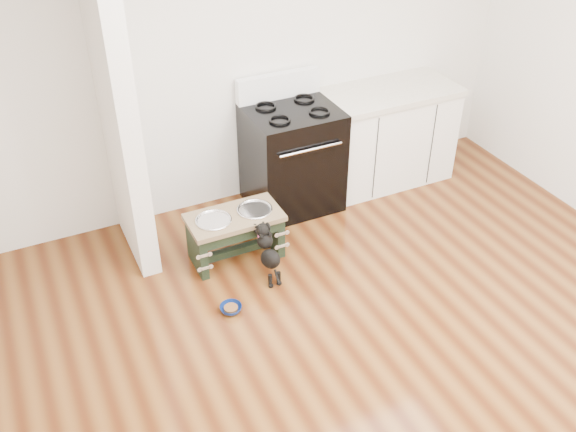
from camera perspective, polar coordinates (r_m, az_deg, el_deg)
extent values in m
plane|color=#48200C|center=(4.35, 10.06, -13.92)|extent=(5.00, 5.00, 0.00)
plane|color=silver|center=(5.42, -3.69, 14.41)|extent=(5.00, 0.00, 5.00)
cube|color=silver|center=(4.77, -15.15, 10.33)|extent=(0.15, 0.80, 2.70)
cube|color=black|center=(5.60, 0.37, 5.14)|extent=(0.76, 0.65, 0.92)
cube|color=black|center=(5.40, 1.80, 3.11)|extent=(0.58, 0.02, 0.50)
cylinder|color=silver|center=(5.20, 2.07, 5.91)|extent=(0.56, 0.02, 0.02)
cube|color=white|center=(5.57, -0.86, 11.51)|extent=(0.76, 0.08, 0.22)
torus|color=black|center=(5.20, -0.74, 8.55)|extent=(0.18, 0.18, 0.02)
torus|color=black|center=(5.35, 2.81, 9.27)|extent=(0.18, 0.18, 0.02)
torus|color=black|center=(5.43, -2.00, 9.72)|extent=(0.18, 0.18, 0.02)
torus|color=black|center=(5.57, 1.45, 10.40)|extent=(0.18, 0.18, 0.02)
cube|color=white|center=(6.08, 8.68, 6.90)|extent=(1.20, 0.60, 0.86)
cube|color=#BBB4A0|center=(5.88, 9.07, 10.82)|extent=(1.24, 0.64, 0.05)
cube|color=black|center=(6.08, 9.69, 2.68)|extent=(1.20, 0.06, 0.10)
cube|color=black|center=(5.03, -8.09, -2.91)|extent=(0.06, 0.35, 0.36)
cube|color=black|center=(5.21, -1.38, -1.07)|extent=(0.06, 0.35, 0.36)
cube|color=black|center=(4.91, -4.06, -1.72)|extent=(0.58, 0.03, 0.09)
cube|color=black|center=(5.18, -4.61, -3.05)|extent=(0.58, 0.06, 0.06)
cube|color=brown|center=(4.99, -4.78, -0.12)|extent=(0.74, 0.39, 0.04)
cylinder|color=silver|center=(4.95, -6.63, -0.59)|extent=(0.25, 0.25, 0.05)
cylinder|color=silver|center=(5.04, -2.98, 0.37)|extent=(0.25, 0.25, 0.05)
torus|color=silver|center=(4.93, -6.65, -0.36)|extent=(0.29, 0.29, 0.02)
torus|color=silver|center=(5.03, -2.98, 0.60)|extent=(0.29, 0.29, 0.02)
cylinder|color=black|center=(4.89, -1.59, -5.75)|extent=(0.03, 0.03, 0.11)
cylinder|color=black|center=(4.91, -0.84, -5.52)|extent=(0.03, 0.03, 0.11)
sphere|color=black|center=(4.91, -1.53, -6.20)|extent=(0.04, 0.04, 0.04)
sphere|color=black|center=(4.93, -0.78, -5.97)|extent=(0.04, 0.04, 0.04)
ellipsoid|color=black|center=(4.86, -1.58, -3.83)|extent=(0.13, 0.30, 0.26)
sphere|color=black|center=(4.86, -2.06, -2.22)|extent=(0.12, 0.12, 0.12)
sphere|color=black|center=(4.84, -2.25, -1.23)|extent=(0.10, 0.10, 0.10)
sphere|color=black|center=(4.88, -2.95, -0.89)|extent=(0.04, 0.04, 0.04)
sphere|color=black|center=(4.90, -2.21, -0.69)|extent=(0.04, 0.04, 0.04)
cylinder|color=black|center=(4.83, -1.00, -5.40)|extent=(0.02, 0.09, 0.10)
torus|color=#EE4681|center=(4.85, -2.17, -1.71)|extent=(0.10, 0.06, 0.09)
imported|color=navy|center=(4.72, -5.10, -8.20)|extent=(0.19, 0.19, 0.05)
cylinder|color=#553118|center=(4.71, -5.10, -8.17)|extent=(0.10, 0.10, 0.02)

